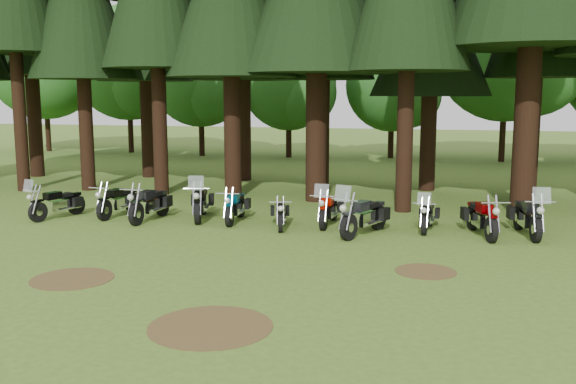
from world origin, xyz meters
name	(u,v)px	position (x,y,z in m)	size (l,w,h in m)	color
ground	(232,264)	(0.00, 0.00, 0.00)	(120.00, 120.00, 0.00)	#426322
decid_0	(47,66)	(-22.10, 25.26, 5.90)	(8.00, 7.78, 10.00)	black
decid_1	(131,66)	(-15.99, 25.76, 5.83)	(7.91, 7.69, 9.88)	black
decid_2	(204,78)	(-10.43, 24.78, 4.95)	(6.72, 6.53, 8.40)	black
decid_3	(292,85)	(-4.71, 25.13, 4.51)	(6.12, 5.95, 7.65)	black
decid_4	(396,88)	(1.58, 26.32, 4.37)	(5.93, 5.76, 7.41)	black
decid_5	(514,55)	(8.29, 25.71, 6.23)	(8.45, 8.21, 10.56)	black
dirt_patch_0	(72,279)	(-3.00, -2.00, 0.01)	(1.80, 1.80, 0.01)	#4C3D1E
dirt_patch_1	(426,271)	(4.50, 0.50, 0.01)	(1.40, 1.40, 0.01)	#4C3D1E
dirt_patch_2	(211,327)	(1.00, -4.00, 0.01)	(2.20, 2.20, 0.01)	#4C3D1E
motorcycle_0	(57,204)	(-7.38, 4.01, 0.46)	(0.91, 2.18, 1.39)	black
motorcycle_1	(119,202)	(-5.61, 4.81, 0.47)	(0.39, 2.29, 0.93)	black
motorcycle_2	(150,205)	(-4.29, 4.42, 0.50)	(0.38, 2.42, 0.98)	black
motorcycle_3	(200,203)	(-2.80, 5.01, 0.52)	(0.98, 2.47, 1.57)	black
motorcycle_4	(235,207)	(-1.57, 4.89, 0.46)	(0.40, 2.23, 0.91)	black
motorcycle_5	(280,214)	(0.02, 4.38, 0.41)	(0.65, 1.92, 0.80)	black
motorcycle_6	(329,210)	(1.39, 5.07, 0.48)	(0.43, 2.27, 1.44)	black
motorcycle_7	(364,217)	(2.62, 3.97, 0.53)	(1.22, 2.44, 1.58)	black
motorcycle_8	(427,216)	(4.36, 5.05, 0.43)	(0.44, 2.04, 1.28)	black
motorcycle_9	(481,219)	(5.88, 4.67, 0.50)	(0.80, 2.36, 0.98)	black
motorcycle_10	(527,218)	(7.15, 5.00, 0.53)	(0.71, 2.51, 1.58)	black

